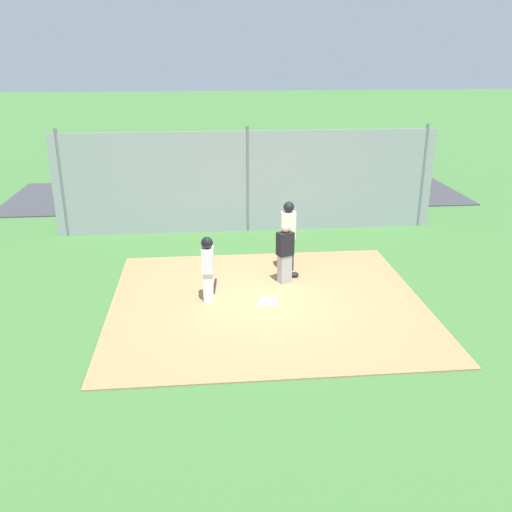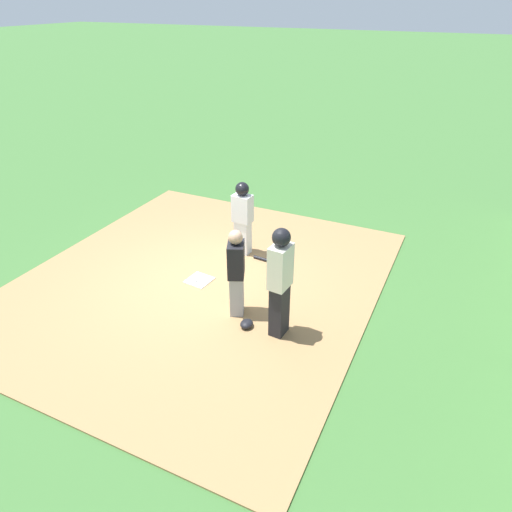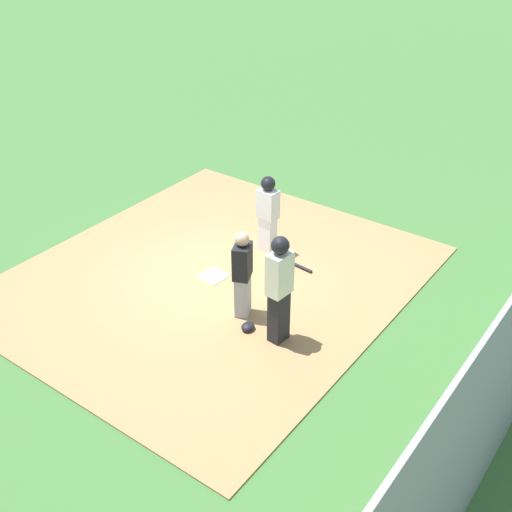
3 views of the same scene
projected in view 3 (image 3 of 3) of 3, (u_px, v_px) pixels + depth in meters
ground_plane at (213, 278)px, 11.78m from camera, size 140.00×140.00×0.00m
dirt_infield at (213, 277)px, 11.77m from camera, size 7.20×6.40×0.03m
home_plate at (213, 276)px, 11.76m from camera, size 0.48×0.48×0.02m
catcher at (242, 273)px, 10.40m from camera, size 0.45×0.39×1.55m
umpire at (279, 287)px, 9.73m from camera, size 0.40×0.29×1.86m
runner at (268, 210)px, 12.11m from camera, size 0.29×0.40×1.55m
baseball_bat at (294, 264)px, 12.08m from camera, size 0.13×0.82×0.06m
catcher_mask at (248, 327)px, 10.42m from camera, size 0.24×0.20×0.12m
baseball at (210, 276)px, 11.71m from camera, size 0.07×0.07×0.07m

